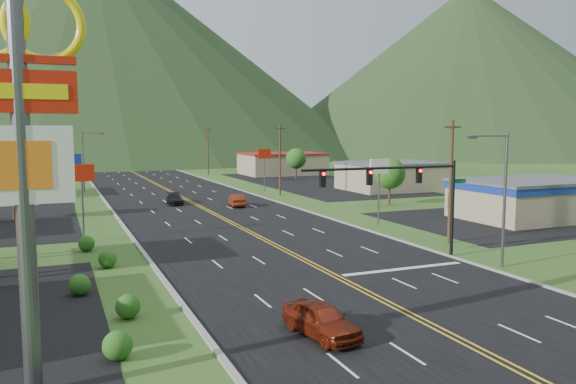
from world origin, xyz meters
name	(u,v)px	position (x,y,z in m)	size (l,w,h in m)	color
ground	(465,344)	(0.00, 0.00, 0.00)	(500.00, 500.00, 0.00)	#244518
road	(465,344)	(0.00, 0.00, 0.00)	(20.00, 460.00, 0.04)	black
pylon_sign	(20,125)	(-17.00, 2.00, 9.30)	(4.32, 0.60, 14.00)	#59595E
traffic_signal	(407,186)	(6.48, 14.00, 5.33)	(13.10, 0.43, 7.00)	black
streetlight_east	(501,191)	(11.18, 10.00, 5.18)	(3.28, 0.25, 9.00)	#59595E
streetlight_west	(85,157)	(-11.68, 70.00, 5.18)	(3.28, 0.25, 9.00)	#59595E
building_east_near	(534,197)	(30.00, 25.00, 2.27)	(15.40, 10.40, 4.10)	tan
building_east_mid	(391,176)	(32.00, 55.00, 2.16)	(14.40, 11.40, 4.30)	tan
building_east_far	(282,164)	(28.00, 90.00, 2.26)	(16.40, 12.40, 4.50)	tan
pole_sign_west_a	(82,181)	(-14.00, 30.00, 5.05)	(2.00, 0.18, 6.40)	#59595E
pole_sign_west_b	(73,165)	(-14.00, 52.00, 5.05)	(2.00, 0.18, 6.40)	#59595E
pole_sign_east_a	(379,173)	(13.00, 28.00, 5.05)	(2.00, 0.18, 6.40)	#59595E
pole_sign_east_b	(264,158)	(13.00, 60.00, 5.05)	(2.00, 0.18, 6.40)	#59595E
tree_west_a	(13,182)	(-20.00, 45.00, 3.89)	(3.84, 3.84, 5.82)	#382314
tree_east_a	(390,173)	(22.00, 40.00, 3.89)	(3.84, 3.84, 5.82)	#382314
tree_east_b	(296,159)	(26.00, 78.00, 3.89)	(3.84, 3.84, 5.82)	#382314
utility_pole_a	(451,180)	(13.50, 18.00, 5.13)	(1.60, 0.28, 10.00)	#382314
utility_pole_b	(280,159)	(13.50, 55.00, 5.13)	(1.60, 0.28, 10.00)	#382314
utility_pole_c	(208,150)	(13.50, 95.00, 5.13)	(1.60, 0.28, 10.00)	#382314
utility_pole_d	(170,145)	(13.50, 135.00, 5.13)	(1.60, 0.28, 10.00)	#382314
mountain_n	(92,46)	(0.00, 220.00, 42.50)	(220.00, 220.00, 85.00)	black
mountain_ne	(466,69)	(147.84, 176.19, 35.00)	(180.00, 180.00, 70.00)	black
car_red_near	(321,320)	(-5.37, 3.16, 0.76)	(1.79, 4.45, 1.52)	#641B0B
car_dark_mid	(175,199)	(-2.36, 50.59, 0.66)	(1.85, 4.56, 1.32)	black
car_red_far	(237,201)	(4.17, 45.81, 0.72)	(1.52, 4.37, 1.44)	maroon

